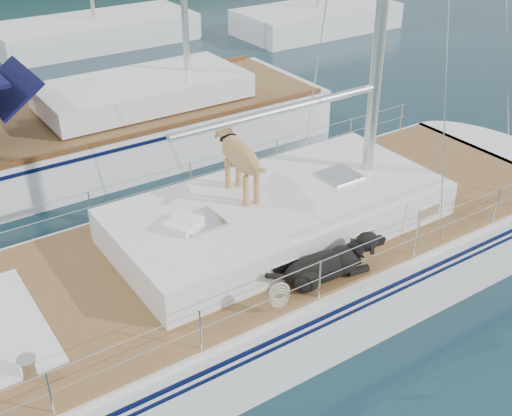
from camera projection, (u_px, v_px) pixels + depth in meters
ground at (237, 308)px, 10.35m from camera, size 120.00×120.00×0.00m
main_sailboat at (242, 271)px, 10.05m from camera, size 12.00×3.80×14.01m
neighbor_sailboat at (104, 133)px, 14.99m from camera, size 11.00×3.50×13.30m
bg_boat_center at (96, 32)px, 23.59m from camera, size 7.20×3.00×11.65m
bg_boat_east at (317, 19)px, 25.30m from camera, size 6.40×3.00×11.65m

